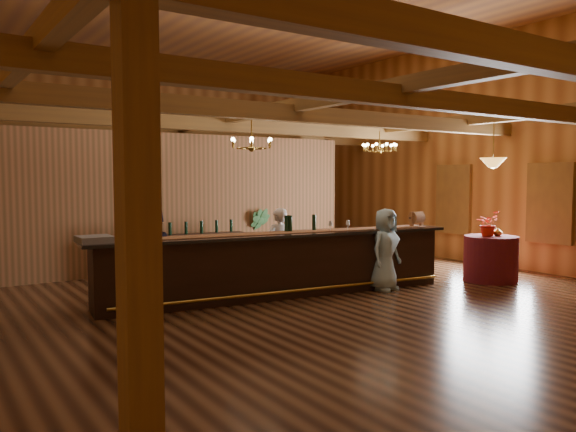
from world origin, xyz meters
TOP-DOWN VIEW (x-y plane):
  - floor at (0.00, 0.00)m, footprint 14.00×14.00m
  - wall_back at (0.00, 7.00)m, footprint 12.00×0.10m
  - wall_right at (6.00, 0.00)m, footprint 0.10×14.00m
  - beam_grid at (0.00, 0.51)m, footprint 11.90×13.90m
  - support_posts at (0.00, -0.50)m, footprint 9.20×10.20m
  - partition_wall at (-0.50, 3.50)m, footprint 9.00×0.18m
  - window_right_front at (5.95, -1.60)m, footprint 0.12×1.05m
  - window_right_back at (5.95, 1.00)m, footprint 0.12×1.05m
  - backroom_boxes at (-0.29, 5.50)m, footprint 4.10×0.60m
  - tasting_bar at (-0.12, -0.22)m, footprint 6.80×1.72m
  - beverage_dispenser at (-2.39, 0.14)m, footprint 0.26×0.26m
  - glass_rack_tray at (-3.25, 0.14)m, footprint 0.50×0.50m
  - raffle_drum at (2.84, -0.66)m, footprint 0.34×0.24m
  - bar_bottle_0 at (0.08, -0.11)m, footprint 0.07×0.07m
  - bar_bottle_1 at (0.15, -0.12)m, footprint 0.07×0.07m
  - bar_bottle_2 at (0.64, -0.19)m, footprint 0.07×0.07m
  - backbar_shelf at (-0.69, 3.02)m, footprint 3.06×0.97m
  - round_table at (4.20, -1.41)m, footprint 1.06×1.06m
  - chandelier_left at (-0.40, 0.31)m, footprint 0.80×0.80m
  - chandelier_right at (3.76, 1.42)m, footprint 0.80×0.80m
  - pendant_lamp at (4.20, -1.41)m, footprint 0.52×0.52m
  - bartender at (0.30, 0.50)m, footprint 0.57×0.38m
  - staff_second at (-2.23, 0.47)m, footprint 0.96×0.88m
  - guest at (1.78, -0.89)m, footprint 0.84×0.64m
  - floor_plant at (1.56, 3.49)m, footprint 0.91×0.83m
  - table_flowers at (4.11, -1.39)m, footprint 0.52×0.46m
  - table_vase at (4.29, -1.50)m, footprint 0.18×0.18m

SIDE VIEW (x-z plane):
  - floor at x=0.00m, z-range 0.00..0.00m
  - backbar_shelf at x=-0.69m, z-range 0.00..0.85m
  - round_table at x=4.20m, z-range 0.00..0.92m
  - backroom_boxes at x=-0.29m, z-range -0.02..1.08m
  - tasting_bar at x=-0.12m, z-range 0.00..1.14m
  - floor_plant at x=1.56m, z-range 0.00..1.34m
  - bartender at x=0.30m, z-range 0.00..1.52m
  - guest at x=1.78m, z-range 0.00..1.53m
  - staff_second at x=-2.23m, z-range 0.00..1.59m
  - table_vase at x=4.29m, z-range 0.92..1.21m
  - glass_rack_tray at x=-3.25m, z-range 1.12..1.22m
  - table_flowers at x=4.11m, z-range 0.92..1.44m
  - bar_bottle_0 at x=0.08m, z-range 1.12..1.42m
  - bar_bottle_1 at x=0.15m, z-range 1.12..1.42m
  - bar_bottle_2 at x=0.64m, z-range 1.12..1.42m
  - raffle_drum at x=2.84m, z-range 1.15..1.45m
  - beverage_dispenser at x=-2.39m, z-range 1.11..1.71m
  - window_right_front at x=5.95m, z-range 0.67..2.42m
  - window_right_back at x=5.95m, z-range 0.67..2.42m
  - partition_wall at x=-0.50m, z-range 0.00..3.10m
  - support_posts at x=0.00m, z-range 0.00..3.20m
  - pendant_lamp at x=4.20m, z-range 1.95..2.85m
  - chandelier_left at x=-0.40m, z-range 2.41..3.04m
  - wall_back at x=0.00m, z-range 0.00..5.50m
  - wall_right at x=6.00m, z-range 0.00..5.50m
  - chandelier_right at x=3.76m, z-range 2.55..3.09m
  - beam_grid at x=0.00m, z-range 3.05..3.44m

